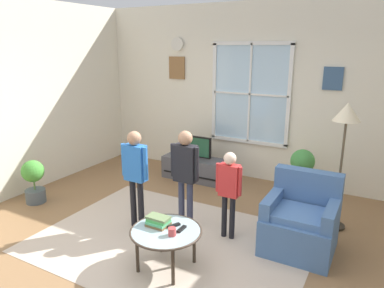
# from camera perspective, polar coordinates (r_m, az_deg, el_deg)

# --- Properties ---
(ground_plane) EXTENTS (6.46, 6.14, 0.02)m
(ground_plane) POSITION_cam_1_polar(r_m,az_deg,el_deg) (4.18, -3.75, -17.38)
(ground_plane) COLOR olive
(back_wall) EXTENTS (5.86, 0.17, 2.94)m
(back_wall) POSITION_cam_1_polar(r_m,az_deg,el_deg) (6.13, 10.47, 7.90)
(back_wall) COLOR silver
(back_wall) RESTS_ON ground_plane
(area_rug) EXTENTS (3.12, 2.23, 0.01)m
(area_rug) POSITION_cam_1_polar(r_m,az_deg,el_deg) (4.42, -3.32, -15.22)
(area_rug) COLOR #C6B29E
(area_rug) RESTS_ON ground_plane
(tv_stand) EXTENTS (1.15, 0.42, 0.39)m
(tv_stand) POSITION_cam_1_polar(r_m,az_deg,el_deg) (6.20, 0.58, -3.95)
(tv_stand) COLOR #4C4C51
(tv_stand) RESTS_ON ground_plane
(television) EXTENTS (0.57, 0.08, 0.39)m
(television) POSITION_cam_1_polar(r_m,az_deg,el_deg) (6.08, 0.58, -0.43)
(television) COLOR #4C4C4C
(television) RESTS_ON tv_stand
(armchair) EXTENTS (0.76, 0.74, 0.87)m
(armchair) POSITION_cam_1_polar(r_m,az_deg,el_deg) (4.31, 16.93, -11.87)
(armchair) COLOR #476B9E
(armchair) RESTS_ON ground_plane
(coffee_table) EXTENTS (0.75, 0.75, 0.44)m
(coffee_table) POSITION_cam_1_polar(r_m,az_deg,el_deg) (3.78, -4.17, -13.92)
(coffee_table) COLOR #99B2B7
(coffee_table) RESTS_ON ground_plane
(book_stack) EXTENTS (0.24, 0.19, 0.10)m
(book_stack) POSITION_cam_1_polar(r_m,az_deg,el_deg) (3.84, -5.39, -12.13)
(book_stack) COLOR brown
(book_stack) RESTS_ON coffee_table
(cup) EXTENTS (0.08, 0.08, 0.08)m
(cup) POSITION_cam_1_polar(r_m,az_deg,el_deg) (3.66, -3.20, -13.79)
(cup) COLOR #BF3F3F
(cup) RESTS_ON coffee_table
(remote_near_books) EXTENTS (0.04, 0.14, 0.02)m
(remote_near_books) POSITION_cam_1_polar(r_m,az_deg,el_deg) (3.76, -1.67, -13.39)
(remote_near_books) COLOR black
(remote_near_books) RESTS_ON coffee_table
(remote_near_cup) EXTENTS (0.10, 0.14, 0.02)m
(remote_near_cup) POSITION_cam_1_polar(r_m,az_deg,el_deg) (3.83, -2.89, -12.86)
(remote_near_cup) COLOR black
(remote_near_cup) RESTS_ON coffee_table
(person_red_shirt) EXTENTS (0.33, 0.15, 1.08)m
(person_red_shirt) POSITION_cam_1_polar(r_m,az_deg,el_deg) (4.22, 5.94, -6.58)
(person_red_shirt) COLOR black
(person_red_shirt) RESTS_ON ground_plane
(person_black_shirt) EXTENTS (0.39, 0.18, 1.28)m
(person_black_shirt) POSITION_cam_1_polar(r_m,az_deg,el_deg) (4.36, -1.06, -4.02)
(person_black_shirt) COLOR #333851
(person_black_shirt) RESTS_ON ground_plane
(person_blue_shirt) EXTENTS (0.38, 0.17, 1.26)m
(person_blue_shirt) POSITION_cam_1_polar(r_m,az_deg,el_deg) (4.46, -9.01, -3.86)
(person_blue_shirt) COLOR black
(person_blue_shirt) RESTS_ON ground_plane
(potted_plant_by_window) EXTENTS (0.36, 0.36, 0.77)m
(potted_plant_by_window) POSITION_cam_1_polar(r_m,az_deg,el_deg) (5.63, 17.07, -4.55)
(potted_plant_by_window) COLOR silver
(potted_plant_by_window) RESTS_ON ground_plane
(potted_plant_corner) EXTENTS (0.32, 0.32, 0.65)m
(potted_plant_corner) POSITION_cam_1_polar(r_m,az_deg,el_deg) (5.75, -23.93, -5.17)
(potted_plant_corner) COLOR #4C565B
(potted_plant_corner) RESTS_ON ground_plane
(floor_lamp) EXTENTS (0.32, 0.32, 1.61)m
(floor_lamp) POSITION_cam_1_polar(r_m,az_deg,el_deg) (4.63, 23.32, 2.82)
(floor_lamp) COLOR black
(floor_lamp) RESTS_ON ground_plane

